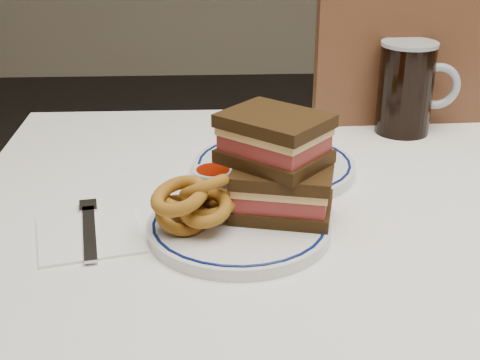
{
  "coord_description": "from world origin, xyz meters",
  "views": [
    {
      "loc": [
        -0.27,
        -0.89,
        1.18
      ],
      "look_at": [
        -0.23,
        -0.1,
        0.82
      ],
      "focal_mm": 50.0,
      "sensor_mm": 36.0,
      "label": 1
    }
  ],
  "objects_px": {
    "reuben_sandwich": "(279,165)",
    "beer_mug": "(407,87)",
    "main_plate": "(239,227)",
    "far_plate": "(274,166)",
    "chair_far": "(401,185)"
  },
  "relations": [
    {
      "from": "reuben_sandwich",
      "to": "beer_mug",
      "type": "bearing_deg",
      "value": 52.08
    },
    {
      "from": "main_plate",
      "to": "reuben_sandwich",
      "type": "height_order",
      "value": "reuben_sandwich"
    },
    {
      "from": "beer_mug",
      "to": "far_plate",
      "type": "relative_size",
      "value": 0.65
    },
    {
      "from": "main_plate",
      "to": "beer_mug",
      "type": "bearing_deg",
      "value": 49.5
    },
    {
      "from": "beer_mug",
      "to": "far_plate",
      "type": "height_order",
      "value": "beer_mug"
    },
    {
      "from": "far_plate",
      "to": "reuben_sandwich",
      "type": "bearing_deg",
      "value": -93.87
    },
    {
      "from": "chair_far",
      "to": "beer_mug",
      "type": "bearing_deg",
      "value": -109.5
    },
    {
      "from": "far_plate",
      "to": "chair_far",
      "type": "bearing_deg",
      "value": 48.34
    },
    {
      "from": "main_plate",
      "to": "reuben_sandwich",
      "type": "distance_m",
      "value": 0.1
    },
    {
      "from": "chair_far",
      "to": "reuben_sandwich",
      "type": "bearing_deg",
      "value": -122.22
    },
    {
      "from": "main_plate",
      "to": "far_plate",
      "type": "height_order",
      "value": "far_plate"
    },
    {
      "from": "main_plate",
      "to": "beer_mug",
      "type": "relative_size",
      "value": 1.44
    },
    {
      "from": "main_plate",
      "to": "reuben_sandwich",
      "type": "relative_size",
      "value": 1.44
    },
    {
      "from": "main_plate",
      "to": "far_plate",
      "type": "xyz_separation_m",
      "value": [
        0.07,
        0.2,
        0.0
      ]
    },
    {
      "from": "chair_far",
      "to": "far_plate",
      "type": "distance_m",
      "value": 0.53
    }
  ]
}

